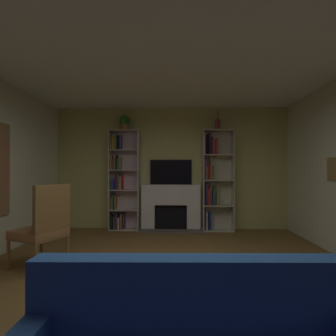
# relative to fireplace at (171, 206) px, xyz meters

# --- Properties ---
(ground_plane) EXTENTS (7.83, 7.83, 0.00)m
(ground_plane) POSITION_rel_fireplace_xyz_m (0.00, -3.16, -0.52)
(ground_plane) COLOR brown
(wall_back_accent) EXTENTS (5.40, 0.06, 2.77)m
(wall_back_accent) POSITION_rel_fireplace_xyz_m (0.00, 0.13, 0.86)
(wall_back_accent) COLOR #BCBF6F
(wall_back_accent) RESTS_ON ground_plane
(ceiling) EXTENTS (5.40, 6.64, 0.06)m
(ceiling) POSITION_rel_fireplace_xyz_m (0.00, -3.16, 2.28)
(ceiling) COLOR white
(ceiling) RESTS_ON wall_back_accent
(fireplace) EXTENTS (1.42, 0.49, 1.01)m
(fireplace) POSITION_rel_fireplace_xyz_m (0.00, 0.00, 0.00)
(fireplace) COLOR white
(fireplace) RESTS_ON ground_plane
(tv) EXTENTS (0.94, 0.06, 0.56)m
(tv) POSITION_rel_fireplace_xyz_m (0.00, 0.07, 0.77)
(tv) COLOR black
(tv) RESTS_ON fireplace
(bookshelf_left) EXTENTS (0.67, 0.30, 2.24)m
(bookshelf_left) POSITION_rel_fireplace_xyz_m (-1.13, -0.01, 0.56)
(bookshelf_left) COLOR beige
(bookshelf_left) RESTS_ON ground_plane
(bookshelf_right) EXTENTS (0.67, 0.33, 2.24)m
(bookshelf_right) POSITION_rel_fireplace_xyz_m (0.96, -0.02, 0.61)
(bookshelf_right) COLOR beige
(bookshelf_right) RESTS_ON ground_plane
(potted_plant) EXTENTS (0.23, 0.23, 0.34)m
(potted_plant) POSITION_rel_fireplace_xyz_m (-1.05, -0.05, 1.90)
(potted_plant) COLOR #A67045
(potted_plant) RESTS_ON bookshelf_left
(vase_with_flowers) EXTENTS (0.11, 0.11, 0.43)m
(vase_with_flowers) POSITION_rel_fireplace_xyz_m (1.05, -0.05, 1.88)
(vase_with_flowers) COLOR brown
(vase_with_flowers) RESTS_ON bookshelf_right
(armchair) EXTENTS (0.77, 0.75, 1.15)m
(armchair) POSITION_rel_fireplace_xyz_m (-1.68, -2.44, 0.05)
(armchair) COLOR olive
(armchair) RESTS_ON ground_plane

